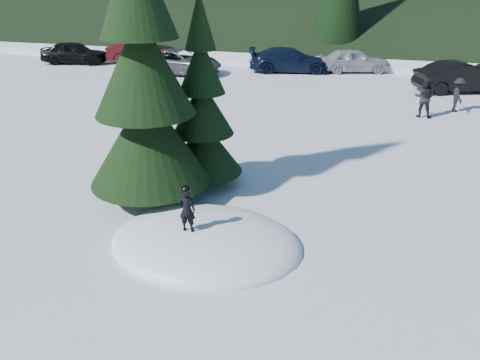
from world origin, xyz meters
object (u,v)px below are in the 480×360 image
(car_3, at_px, (290,60))
(spruce_tall, at_px, (143,78))
(adult_2, at_px, (458,95))
(adult_0, at_px, (424,97))
(car_4, at_px, (354,60))
(spruce_short, at_px, (203,114))
(child_skier, at_px, (187,210))
(car_5, at_px, (462,77))
(car_1, at_px, (141,51))
(car_0, at_px, (74,53))
(car_2, at_px, (179,62))

(car_3, bearing_deg, spruce_tall, 166.75)
(adult_2, height_order, car_3, adult_2)
(adult_0, height_order, car_4, adult_0)
(spruce_short, distance_m, adult_2, 13.32)
(child_skier, bearing_deg, spruce_short, -77.87)
(adult_0, height_order, car_3, adult_0)
(car_4, height_order, car_5, car_5)
(spruce_short, xyz_separation_m, adult_0, (6.59, 9.17, -1.25))
(car_1, bearing_deg, adult_2, -131.18)
(adult_2, bearing_deg, child_skier, 146.29)
(spruce_short, bearing_deg, child_skier, -75.50)
(spruce_tall, xyz_separation_m, car_4, (4.06, 19.91, -2.59))
(spruce_tall, xyz_separation_m, car_0, (-14.41, 17.63, -2.58))
(spruce_tall, xyz_separation_m, car_3, (0.22, 18.89, -2.59))
(spruce_tall, relative_size, car_3, 1.70)
(adult_0, bearing_deg, car_1, -15.89)
(car_0, relative_size, car_5, 0.93)
(car_4, bearing_deg, car_1, 75.09)
(child_skier, distance_m, car_3, 21.07)
(car_1, xyz_separation_m, car_3, (10.47, -0.50, -0.03))
(car_0, bearing_deg, adult_0, -119.45)
(car_1, distance_m, car_5, 20.30)
(car_3, bearing_deg, car_5, -119.42)
(car_0, bearing_deg, child_skier, -152.08)
(spruce_short, height_order, car_2, spruce_short)
(car_4, distance_m, car_5, 6.91)
(car_3, bearing_deg, adult_2, -140.85)
(spruce_tall, bearing_deg, spruce_short, 54.46)
(child_skier, bearing_deg, car_3, -87.77)
(child_skier, bearing_deg, adult_0, -116.52)
(adult_0, bearing_deg, spruce_tall, 64.72)
(car_3, height_order, car_4, car_3)
(spruce_short, relative_size, child_skier, 5.25)
(car_4, bearing_deg, car_0, 80.03)
(child_skier, xyz_separation_m, adult_2, (7.19, 13.99, -0.24))
(spruce_short, height_order, car_0, spruce_short)
(adult_0, relative_size, adult_2, 1.14)
(spruce_short, distance_m, car_4, 18.82)
(car_4, relative_size, car_5, 0.92)
(adult_2, relative_size, car_2, 0.29)
(adult_2, height_order, car_0, adult_2)
(car_0, bearing_deg, spruce_short, -148.15)
(spruce_tall, xyz_separation_m, car_5, (9.76, 16.01, -2.55))
(car_0, distance_m, car_1, 4.50)
(adult_0, height_order, car_5, adult_0)
(adult_0, relative_size, car_1, 0.37)
(spruce_short, height_order, child_skier, spruce_short)
(adult_0, height_order, car_1, adult_0)
(car_0, bearing_deg, car_4, -94.61)
(adult_2, bearing_deg, car_3, 45.23)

